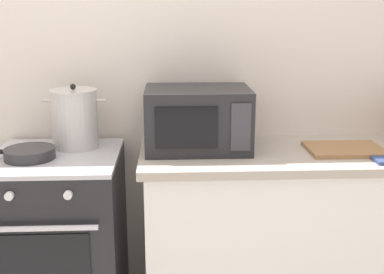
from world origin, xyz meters
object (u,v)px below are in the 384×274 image
Objects in this scene: stock_pot at (75,119)px; cutting_board at (345,149)px; frying_pan at (28,153)px; microwave at (198,119)px; stove at (61,244)px.

cutting_board is at bearing -5.98° from stock_pot.
frying_pan is 0.80m from microwave.
stove is 1.84× the size of microwave.
stock_pot is 0.74× the size of frying_pan.
cutting_board is at bearing 1.99° from frying_pan.
frying_pan is at bearing -178.01° from cutting_board.
frying_pan is (-0.19, -0.19, -0.12)m from stock_pot.
stove is 0.63m from stock_pot.
stove is 2.56× the size of cutting_board.
microwave is 1.39× the size of cutting_board.
stock_pot is 0.60m from microwave.
stock_pot is 1.32m from cutting_board.
cutting_board is (1.39, 0.00, 0.47)m from stove.
frying_pan is (-0.10, -0.05, 0.48)m from stove.
stock_pot reaches higher than cutting_board.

